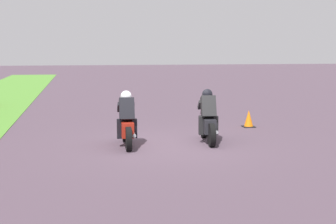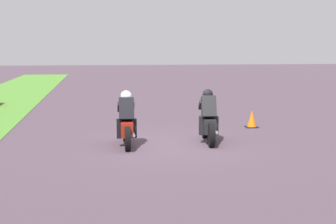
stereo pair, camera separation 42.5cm
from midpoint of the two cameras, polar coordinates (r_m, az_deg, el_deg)
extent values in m
plane|color=#4D3C48|center=(14.11, -0.95, -3.69)|extent=(120.00, 120.00, 0.00)
cylinder|color=black|center=(15.16, 3.24, -1.70)|extent=(0.65, 0.19, 0.64)
cylinder|color=black|center=(13.79, 4.04, -2.61)|extent=(0.65, 0.19, 0.64)
cube|color=#232328|center=(14.44, 3.63, -1.43)|extent=(1.12, 0.41, 0.40)
ellipsoid|color=#232328|center=(14.50, 3.58, -0.20)|extent=(0.50, 0.34, 0.24)
cube|color=red|center=(13.94, 3.93, -1.67)|extent=(0.07, 0.16, 0.08)
cylinder|color=#A5A5AD|center=(14.15, 4.47, -2.16)|extent=(0.43, 0.14, 0.10)
cube|color=black|center=(14.27, 3.70, 0.57)|extent=(0.52, 0.44, 0.66)
sphere|color=black|center=(14.45, 3.59, 2.02)|extent=(0.32, 0.32, 0.30)
cube|color=#785A68|center=(14.89, 3.36, 0.16)|extent=(0.18, 0.27, 0.23)
cube|color=black|center=(14.30, 2.91, -1.51)|extent=(0.19, 0.15, 0.52)
cube|color=black|center=(14.36, 4.49, -1.49)|extent=(0.19, 0.15, 0.52)
cube|color=black|center=(14.62, 2.79, 0.82)|extent=(0.39, 0.13, 0.31)
cube|color=black|center=(14.67, 4.19, 0.83)|extent=(0.39, 0.13, 0.31)
cylinder|color=black|center=(14.63, -5.67, -2.05)|extent=(0.64, 0.15, 0.64)
cylinder|color=black|center=(13.25, -5.35, -3.04)|extent=(0.64, 0.15, 0.64)
cube|color=maroon|center=(13.91, -5.53, -1.79)|extent=(1.11, 0.34, 0.40)
ellipsoid|color=maroon|center=(13.96, -5.57, -0.51)|extent=(0.48, 0.31, 0.24)
cube|color=red|center=(13.40, -5.41, -2.05)|extent=(0.06, 0.16, 0.08)
cylinder|color=#A5A5AD|center=(13.60, -4.77, -2.55)|extent=(0.42, 0.11, 0.10)
cube|color=black|center=(13.74, -5.53, 0.29)|extent=(0.49, 0.41, 0.66)
sphere|color=silver|center=(13.92, -5.60, 1.79)|extent=(0.30, 0.30, 0.30)
cube|color=#427C59|center=(14.35, -5.66, -0.13)|extent=(0.16, 0.26, 0.23)
cube|color=black|center=(13.78, -6.33, -1.89)|extent=(0.18, 0.14, 0.52)
cube|color=black|center=(13.80, -4.67, -1.85)|extent=(0.18, 0.14, 0.52)
cube|color=black|center=(14.10, -6.35, 0.54)|extent=(0.39, 0.11, 0.31)
cube|color=black|center=(14.12, -4.89, 0.57)|extent=(0.39, 0.11, 0.31)
cube|color=black|center=(17.34, 8.33, -1.63)|extent=(0.40, 0.40, 0.03)
cone|color=orange|center=(17.30, 8.34, -0.74)|extent=(0.32, 0.32, 0.57)
camera|label=1|loc=(0.21, -90.87, -0.11)|focal=54.37mm
camera|label=2|loc=(0.21, 89.13, 0.11)|focal=54.37mm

